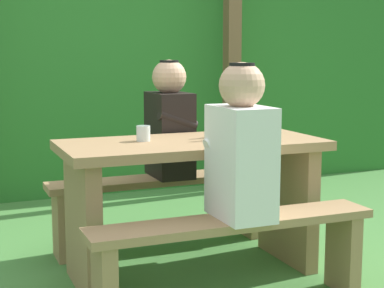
{
  "coord_description": "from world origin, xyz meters",
  "views": [
    {
      "loc": [
        -1.22,
        -2.98,
        1.21
      ],
      "look_at": [
        0.0,
        0.0,
        0.72
      ],
      "focal_mm": 56.99,
      "sensor_mm": 36.0,
      "label": 1
    }
  ],
  "objects_px": {
    "bench_near": "(234,244)",
    "bottle_right": "(242,119)",
    "bottle_left": "(234,120)",
    "picnic_table": "(192,184)",
    "cell_phone": "(225,140)",
    "drinking_glass": "(143,133)",
    "person_white_shirt": "(241,147)",
    "person_black_coat": "(170,123)",
    "bench_far": "(161,197)"
  },
  "relations": [
    {
      "from": "bench_near",
      "to": "bottle_right",
      "type": "height_order",
      "value": "bottle_right"
    },
    {
      "from": "bottle_right",
      "to": "bottle_left",
      "type": "bearing_deg",
      "value": 88.42
    },
    {
      "from": "picnic_table",
      "to": "cell_phone",
      "type": "height_order",
      "value": "cell_phone"
    },
    {
      "from": "cell_phone",
      "to": "drinking_glass",
      "type": "bearing_deg",
      "value": -168.8
    },
    {
      "from": "picnic_table",
      "to": "person_white_shirt",
      "type": "bearing_deg",
      "value": -86.45
    },
    {
      "from": "person_white_shirt",
      "to": "drinking_glass",
      "type": "xyz_separation_m",
      "value": [
        -0.28,
        0.59,
        0.01
      ]
    },
    {
      "from": "bench_near",
      "to": "person_black_coat",
      "type": "distance_m",
      "value": 1.13
    },
    {
      "from": "person_white_shirt",
      "to": "bottle_right",
      "type": "height_order",
      "value": "person_white_shirt"
    },
    {
      "from": "person_black_coat",
      "to": "bottle_left",
      "type": "distance_m",
      "value": 0.5
    },
    {
      "from": "picnic_table",
      "to": "drinking_glass",
      "type": "height_order",
      "value": "drinking_glass"
    },
    {
      "from": "bench_near",
      "to": "cell_phone",
      "type": "bearing_deg",
      "value": 70.11
    },
    {
      "from": "picnic_table",
      "to": "bottle_left",
      "type": "height_order",
      "value": "bottle_left"
    },
    {
      "from": "bench_far",
      "to": "person_black_coat",
      "type": "distance_m",
      "value": 0.46
    },
    {
      "from": "picnic_table",
      "to": "bench_near",
      "type": "xyz_separation_m",
      "value": [
        0.0,
        -0.52,
        -0.18
      ]
    },
    {
      "from": "bench_near",
      "to": "person_white_shirt",
      "type": "height_order",
      "value": "person_white_shirt"
    },
    {
      "from": "person_white_shirt",
      "to": "bottle_left",
      "type": "distance_m",
      "value": 0.64
    },
    {
      "from": "bench_far",
      "to": "drinking_glass",
      "type": "bearing_deg",
      "value": -119.48
    },
    {
      "from": "bench_far",
      "to": "bottle_left",
      "type": "relative_size",
      "value": 6.11
    },
    {
      "from": "bench_near",
      "to": "bench_far",
      "type": "distance_m",
      "value": 1.03
    },
    {
      "from": "bench_near",
      "to": "drinking_glass",
      "type": "relative_size",
      "value": 17.04
    },
    {
      "from": "bottle_left",
      "to": "bottle_right",
      "type": "height_order",
      "value": "bottle_right"
    },
    {
      "from": "person_black_coat",
      "to": "cell_phone",
      "type": "bearing_deg",
      "value": -80.03
    },
    {
      "from": "person_black_coat",
      "to": "bottle_left",
      "type": "xyz_separation_m",
      "value": [
        0.22,
        -0.44,
        0.05
      ]
    },
    {
      "from": "bench_far",
      "to": "drinking_glass",
      "type": "distance_m",
      "value": 0.68
    },
    {
      "from": "picnic_table",
      "to": "person_black_coat",
      "type": "distance_m",
      "value": 0.58
    },
    {
      "from": "bottle_right",
      "to": "bench_far",
      "type": "bearing_deg",
      "value": 117.67
    },
    {
      "from": "picnic_table",
      "to": "bench_far",
      "type": "height_order",
      "value": "picnic_table"
    },
    {
      "from": "bench_near",
      "to": "bottle_right",
      "type": "relative_size",
      "value": 5.37
    },
    {
      "from": "person_white_shirt",
      "to": "bench_far",
      "type": "bearing_deg",
      "value": 91.77
    },
    {
      "from": "person_white_shirt",
      "to": "person_black_coat",
      "type": "bearing_deg",
      "value": 88.34
    },
    {
      "from": "person_white_shirt",
      "to": "bottle_left",
      "type": "relative_size",
      "value": 3.14
    },
    {
      "from": "bench_near",
      "to": "person_black_coat",
      "type": "bearing_deg",
      "value": 86.58
    },
    {
      "from": "bottle_left",
      "to": "person_white_shirt",
      "type": "bearing_deg",
      "value": -113.59
    },
    {
      "from": "bottle_left",
      "to": "cell_phone",
      "type": "distance_m",
      "value": 0.2
    },
    {
      "from": "bench_far",
      "to": "cell_phone",
      "type": "bearing_deg",
      "value": -74.33
    },
    {
      "from": "drinking_glass",
      "to": "bottle_left",
      "type": "bearing_deg",
      "value": -1.07
    },
    {
      "from": "bench_far",
      "to": "cell_phone",
      "type": "distance_m",
      "value": 0.74
    },
    {
      "from": "drinking_glass",
      "to": "bottle_left",
      "type": "xyz_separation_m",
      "value": [
        0.53,
        -0.01,
        0.05
      ]
    },
    {
      "from": "person_white_shirt",
      "to": "bottle_right",
      "type": "relative_size",
      "value": 2.76
    },
    {
      "from": "person_white_shirt",
      "to": "drinking_glass",
      "type": "distance_m",
      "value": 0.65
    },
    {
      "from": "bottle_right",
      "to": "person_white_shirt",
      "type": "bearing_deg",
      "value": -117.21
    },
    {
      "from": "picnic_table",
      "to": "bench_near",
      "type": "distance_m",
      "value": 0.55
    },
    {
      "from": "bench_near",
      "to": "bench_far",
      "type": "bearing_deg",
      "value": 90.0
    },
    {
      "from": "bottle_left",
      "to": "cell_phone",
      "type": "bearing_deg",
      "value": -132.48
    },
    {
      "from": "picnic_table",
      "to": "bench_near",
      "type": "bearing_deg",
      "value": -90.0
    },
    {
      "from": "cell_phone",
      "to": "bench_far",
      "type": "bearing_deg",
      "value": 136.19
    },
    {
      "from": "bench_far",
      "to": "person_white_shirt",
      "type": "xyz_separation_m",
      "value": [
        0.03,
        -1.03,
        0.46
      ]
    },
    {
      "from": "picnic_table",
      "to": "bottle_left",
      "type": "xyz_separation_m",
      "value": [
        0.29,
        0.07,
        0.33
      ]
    },
    {
      "from": "drinking_glass",
      "to": "bottle_right",
      "type": "distance_m",
      "value": 0.54
    },
    {
      "from": "bench_near",
      "to": "picnic_table",
      "type": "bearing_deg",
      "value": 90.0
    }
  ]
}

